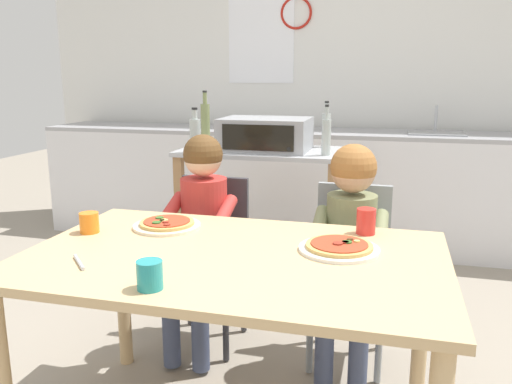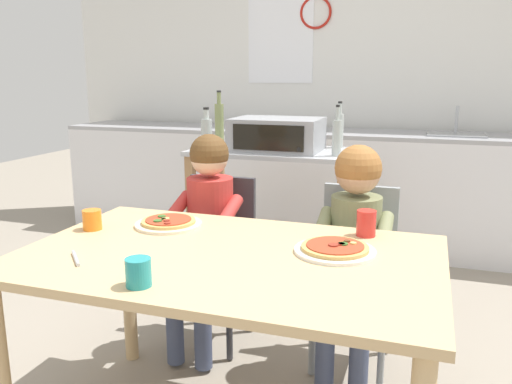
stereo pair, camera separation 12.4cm
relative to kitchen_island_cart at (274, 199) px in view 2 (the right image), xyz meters
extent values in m
plane|color=gray|center=(0.24, -0.26, -0.58)|extent=(11.16, 11.16, 0.00)
cube|color=white|center=(0.24, 1.48, 0.77)|extent=(5.11, 0.12, 2.70)
cube|color=white|center=(-0.37, 1.41, 1.07)|extent=(0.56, 0.01, 0.80)
torus|color=red|center=(-0.08, 1.41, 1.22)|extent=(0.26, 0.02, 0.26)
cube|color=silver|center=(0.24, 1.07, -0.15)|extent=(4.60, 0.60, 0.86)
cube|color=#9E9EA3|center=(0.24, 1.07, 0.30)|extent=(4.60, 0.60, 0.03)
cube|color=gray|center=(1.05, 1.07, 0.31)|extent=(0.40, 0.33, 0.02)
cylinder|color=#B7BABF|center=(1.05, 1.19, 0.41)|extent=(0.02, 0.02, 0.20)
cube|color=#B7BABF|center=(0.00, 0.00, 0.29)|extent=(0.97, 0.53, 0.02)
cube|color=#AD7F51|center=(0.00, 0.00, -0.27)|extent=(0.89, 0.49, 0.02)
cube|color=#AD7F51|center=(-0.44, -0.22, -0.15)|extent=(0.05, 0.05, 0.86)
cube|color=#AD7F51|center=(0.44, -0.22, -0.15)|extent=(0.05, 0.05, 0.86)
cube|color=#AD7F51|center=(-0.44, 0.22, -0.15)|extent=(0.05, 0.05, 0.86)
cube|color=#AD7F51|center=(0.44, 0.22, -0.15)|extent=(0.05, 0.05, 0.86)
cube|color=#999BA0|center=(0.02, -0.01, 0.40)|extent=(0.51, 0.37, 0.19)
cube|color=black|center=(0.02, -0.20, 0.40)|extent=(0.41, 0.01, 0.14)
cylinder|color=black|center=(0.20, -0.20, 0.34)|extent=(0.02, 0.01, 0.02)
cylinder|color=olive|center=(-0.43, 0.19, 0.43)|extent=(0.06, 0.06, 0.25)
cylinder|color=olive|center=(-0.43, 0.19, 0.59)|extent=(0.03, 0.03, 0.07)
cylinder|color=black|center=(-0.43, 0.19, 0.63)|extent=(0.03, 0.03, 0.01)
cylinder|color=#ADB7B2|center=(0.39, -0.13, 0.40)|extent=(0.05, 0.05, 0.19)
cylinder|color=#ADB7B2|center=(0.39, -0.13, 0.53)|extent=(0.02, 0.02, 0.07)
cylinder|color=black|center=(0.39, -0.13, 0.57)|extent=(0.02, 0.02, 0.01)
cylinder|color=#ADB7B2|center=(-0.34, -0.21, 0.40)|extent=(0.06, 0.06, 0.19)
cylinder|color=#ADB7B2|center=(-0.34, -0.21, 0.52)|extent=(0.03, 0.03, 0.05)
cylinder|color=black|center=(-0.34, -0.21, 0.55)|extent=(0.03, 0.03, 0.01)
cylinder|color=#ADB7B2|center=(0.35, 0.21, 0.40)|extent=(0.05, 0.05, 0.20)
cylinder|color=#ADB7B2|center=(0.35, 0.21, 0.54)|extent=(0.02, 0.02, 0.06)
cylinder|color=black|center=(0.35, 0.21, 0.57)|extent=(0.02, 0.02, 0.01)
cube|color=tan|center=(0.24, -1.37, 0.13)|extent=(1.42, 0.89, 0.03)
cylinder|color=tan|center=(-0.41, -1.76, -0.24)|extent=(0.06, 0.06, 0.69)
cylinder|color=tan|center=(-0.41, -0.99, -0.24)|extent=(0.06, 0.06, 0.69)
cylinder|color=tan|center=(0.89, -0.99, -0.24)|extent=(0.06, 0.06, 0.69)
cube|color=#333338|center=(-0.11, -0.72, -0.14)|extent=(0.36, 0.36, 0.04)
cube|color=#333338|center=(-0.11, -0.56, 0.05)|extent=(0.34, 0.03, 0.38)
cylinder|color=#333338|center=(0.04, -0.87, -0.36)|extent=(0.03, 0.03, 0.42)
cylinder|color=#333338|center=(-0.26, -0.87, -0.36)|extent=(0.03, 0.03, 0.42)
cylinder|color=#333338|center=(0.04, -0.57, -0.36)|extent=(0.03, 0.03, 0.42)
cylinder|color=#333338|center=(-0.26, -0.57, -0.36)|extent=(0.03, 0.03, 0.42)
cube|color=gray|center=(0.59, -0.72, -0.14)|extent=(0.36, 0.36, 0.04)
cube|color=gray|center=(0.59, -0.56, 0.05)|extent=(0.34, 0.03, 0.38)
cylinder|color=gray|center=(0.74, -0.87, -0.36)|extent=(0.03, 0.03, 0.42)
cylinder|color=gray|center=(0.44, -0.87, -0.36)|extent=(0.03, 0.03, 0.42)
cylinder|color=gray|center=(0.74, -0.57, -0.36)|extent=(0.03, 0.03, 0.42)
cylinder|color=gray|center=(0.44, -0.57, -0.36)|extent=(0.03, 0.03, 0.42)
cube|color=#424C6B|center=(-0.04, -0.86, -0.10)|extent=(0.10, 0.30, 0.10)
cylinder|color=#424C6B|center=(-0.04, -0.99, -0.34)|extent=(0.08, 0.08, 0.44)
cube|color=#424C6B|center=(-0.18, -0.86, -0.10)|extent=(0.10, 0.30, 0.10)
cylinder|color=#424C6B|center=(-0.18, -0.99, -0.34)|extent=(0.08, 0.08, 0.44)
cylinder|color=#BC332D|center=(0.02, -0.82, 0.11)|extent=(0.06, 0.26, 0.15)
cylinder|color=#BC332D|center=(-0.24, -0.82, 0.11)|extent=(0.06, 0.26, 0.15)
cylinder|color=#BC332D|center=(-0.11, -0.72, 0.08)|extent=(0.22, 0.22, 0.36)
sphere|color=beige|center=(-0.11, -0.72, 0.36)|extent=(0.18, 0.18, 0.18)
sphere|color=brown|center=(-0.11, -0.72, 0.37)|extent=(0.19, 0.19, 0.19)
cube|color=#424C6B|center=(0.66, -0.86, -0.10)|extent=(0.10, 0.30, 0.10)
cylinder|color=#424C6B|center=(0.66, -0.99, -0.34)|extent=(0.08, 0.08, 0.44)
cube|color=#424C6B|center=(0.52, -0.86, -0.10)|extent=(0.10, 0.30, 0.10)
cylinder|color=#424C6B|center=(0.52, -0.99, -0.34)|extent=(0.08, 0.08, 0.44)
cylinder|color=#7A7F56|center=(0.72, -0.82, 0.09)|extent=(0.06, 0.26, 0.15)
cylinder|color=#7A7F56|center=(0.46, -0.82, 0.09)|extent=(0.06, 0.26, 0.15)
cylinder|color=#7A7F56|center=(0.59, -0.72, 0.06)|extent=(0.22, 0.22, 0.32)
sphere|color=tan|center=(0.59, -0.72, 0.33)|extent=(0.19, 0.19, 0.19)
sphere|color=#9E6633|center=(0.59, -0.72, 0.34)|extent=(0.20, 0.20, 0.20)
cylinder|color=beige|center=(-0.11, -1.14, 0.15)|extent=(0.27, 0.27, 0.01)
cylinder|color=tan|center=(-0.11, -1.14, 0.16)|extent=(0.22, 0.22, 0.01)
cylinder|color=#B23D23|center=(-0.11, -1.14, 0.17)|extent=(0.18, 0.18, 0.00)
cylinder|color=maroon|center=(-0.08, -1.20, 0.17)|extent=(0.03, 0.03, 0.01)
cylinder|color=#386628|center=(-0.15, -1.12, 0.17)|extent=(0.03, 0.03, 0.01)
cylinder|color=maroon|center=(-0.10, -1.17, 0.17)|extent=(0.02, 0.02, 0.01)
cylinder|color=#386628|center=(-0.13, -1.18, 0.17)|extent=(0.03, 0.03, 0.01)
cylinder|color=#386628|center=(-0.12, -1.15, 0.17)|extent=(0.02, 0.02, 0.01)
cylinder|color=#DBC666|center=(-0.12, -1.14, 0.17)|extent=(0.03, 0.03, 0.01)
cylinder|color=white|center=(0.59, -1.25, 0.15)|extent=(0.28, 0.28, 0.01)
cylinder|color=tan|center=(0.59, -1.25, 0.16)|extent=(0.23, 0.23, 0.01)
cylinder|color=#B23D23|center=(0.59, -1.25, 0.17)|extent=(0.20, 0.20, 0.00)
cylinder|color=maroon|center=(0.61, -1.24, 0.17)|extent=(0.03, 0.03, 0.01)
cylinder|color=maroon|center=(0.58, -1.26, 0.17)|extent=(0.03, 0.03, 0.01)
cylinder|color=#DBC666|center=(0.64, -1.22, 0.17)|extent=(0.02, 0.02, 0.01)
cylinder|color=#563319|center=(0.62, -1.20, 0.17)|extent=(0.02, 0.02, 0.01)
cylinder|color=#386628|center=(0.61, -1.24, 0.17)|extent=(0.03, 0.03, 0.01)
cylinder|color=teal|center=(0.10, -1.71, 0.18)|extent=(0.07, 0.07, 0.08)
cylinder|color=orange|center=(-0.37, -1.28, 0.18)|extent=(0.07, 0.07, 0.08)
cylinder|color=red|center=(0.66, -1.02, 0.19)|extent=(0.07, 0.07, 0.10)
cylinder|color=#B7BABF|center=(-0.21, -1.59, 0.15)|extent=(0.11, 0.11, 0.01)
camera|label=1|loc=(0.75, -2.97, 0.74)|focal=36.56mm
camera|label=2|loc=(0.86, -2.94, 0.74)|focal=36.56mm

